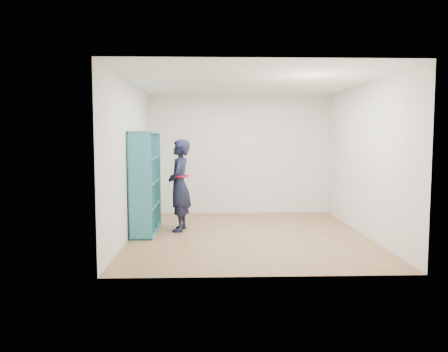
{
  "coord_description": "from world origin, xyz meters",
  "views": [
    {
      "loc": [
        -0.66,
        -7.37,
        1.67
      ],
      "look_at": [
        -0.4,
        0.3,
        1.0
      ],
      "focal_mm": 35.0,
      "sensor_mm": 36.0,
      "label": 1
    }
  ],
  "objects": [
    {
      "name": "smartphone",
      "position": [
        -1.34,
        0.51,
        0.93
      ],
      "size": [
        0.01,
        0.1,
        0.14
      ],
      "rotation": [
        0.27,
        0.0,
        0.01
      ],
      "color": "silver",
      "rests_on": "person"
    },
    {
      "name": "wall_left",
      "position": [
        -2.0,
        0.0,
        1.3
      ],
      "size": [
        0.02,
        4.5,
        2.6
      ],
      "primitive_type": "cube",
      "color": "white",
      "rests_on": "floor"
    },
    {
      "name": "ceiling",
      "position": [
        0.0,
        0.0,
        2.6
      ],
      "size": [
        4.5,
        4.5,
        0.0
      ],
      "primitive_type": "plane",
      "color": "white",
      "rests_on": "wall_back"
    },
    {
      "name": "wall_front",
      "position": [
        0.0,
        -2.25,
        1.3
      ],
      "size": [
        4.0,
        0.02,
        2.6
      ],
      "primitive_type": "cube",
      "color": "white",
      "rests_on": "floor"
    },
    {
      "name": "wall_back",
      "position": [
        0.0,
        2.25,
        1.3
      ],
      "size": [
        4.0,
        0.02,
        2.6
      ],
      "primitive_type": "cube",
      "color": "white",
      "rests_on": "floor"
    },
    {
      "name": "bookshelf",
      "position": [
        -1.83,
        0.32,
        0.87
      ],
      "size": [
        0.39,
        1.33,
        1.78
      ],
      "color": "teal",
      "rests_on": "floor"
    },
    {
      "name": "wall_right",
      "position": [
        2.0,
        0.0,
        1.3
      ],
      "size": [
        0.02,
        4.5,
        2.6
      ],
      "primitive_type": "cube",
      "color": "white",
      "rests_on": "floor"
    },
    {
      "name": "floor",
      "position": [
        0.0,
        0.0,
        0.0
      ],
      "size": [
        4.5,
        4.5,
        0.0
      ],
      "primitive_type": "plane",
      "color": "brown",
      "rests_on": "ground"
    },
    {
      "name": "person",
      "position": [
        -1.2,
        0.43,
        0.82
      ],
      "size": [
        0.44,
        0.63,
        1.65
      ],
      "rotation": [
        0.0,
        0.0,
        -1.65
      ],
      "color": "black",
      "rests_on": "floor"
    }
  ]
}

